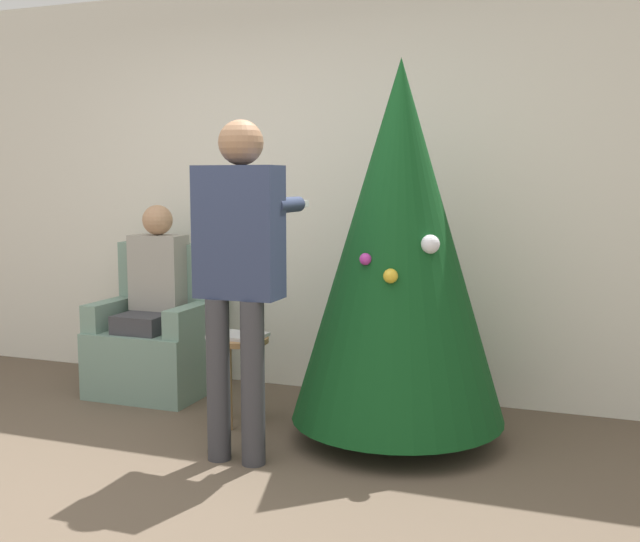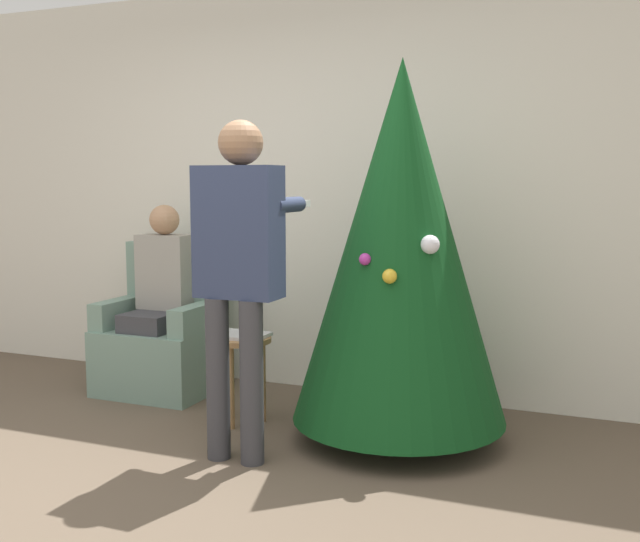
% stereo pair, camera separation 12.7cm
% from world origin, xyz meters
% --- Properties ---
extents(ground_plane, '(14.00, 14.00, 0.00)m').
position_xyz_m(ground_plane, '(0.00, 0.00, 0.00)').
color(ground_plane, brown).
extents(wall_back, '(8.00, 0.06, 2.70)m').
position_xyz_m(wall_back, '(0.00, 2.23, 1.35)').
color(wall_back, silver).
rests_on(wall_back, ground_plane).
extents(christmas_tree, '(1.16, 1.16, 2.05)m').
position_xyz_m(christmas_tree, '(0.91, 1.42, 1.09)').
color(christmas_tree, brown).
rests_on(christmas_tree, ground_plane).
extents(armchair, '(0.73, 0.60, 0.99)m').
position_xyz_m(armchair, '(-0.83, 1.75, 0.35)').
color(armchair, gray).
rests_on(armchair, ground_plane).
extents(person_seated, '(0.36, 0.46, 1.25)m').
position_xyz_m(person_seated, '(-0.83, 1.72, 0.69)').
color(person_seated, '#38383D').
rests_on(person_seated, ground_plane).
extents(person_standing, '(0.44, 0.57, 1.72)m').
position_xyz_m(person_standing, '(0.24, 0.86, 1.03)').
color(person_standing, '#38383D').
rests_on(person_standing, ground_plane).
extents(side_stool, '(0.35, 0.35, 0.51)m').
position_xyz_m(side_stool, '(-0.02, 1.34, 0.41)').
color(side_stool, '#A37547').
rests_on(side_stool, ground_plane).
extents(laptop, '(0.31, 0.23, 0.02)m').
position_xyz_m(laptop, '(-0.02, 1.34, 0.52)').
color(laptop, silver).
rests_on(laptop, side_stool).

